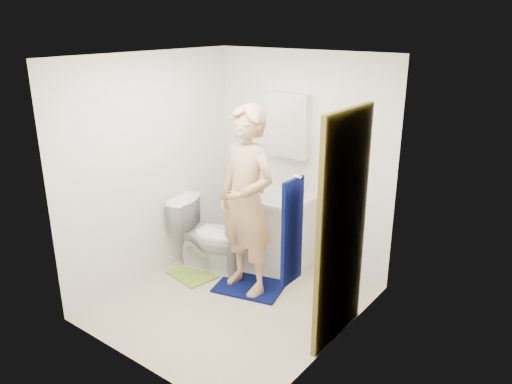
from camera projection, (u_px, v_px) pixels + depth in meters
floor at (234, 303)px, 5.01m from camera, size 2.20×2.40×0.02m
ceiling at (230, 55)px, 4.21m from camera, size 2.20×2.40×0.02m
wall_back at (302, 161)px, 5.52m from camera, size 2.20×0.02×2.40m
wall_front at (129, 232)px, 3.70m from camera, size 2.20×0.02×2.40m
wall_left at (151, 169)px, 5.25m from camera, size 0.02×2.40×2.40m
wall_right at (339, 217)px, 3.98m from camera, size 0.02×2.40×2.40m
vanity_cabinet at (275, 233)px, 5.65m from camera, size 0.75×0.55×0.80m
countertop at (275, 198)px, 5.51m from camera, size 0.79×0.59×0.05m
sink_basin at (275, 196)px, 5.51m from camera, size 0.40×0.40×0.03m
faucet at (285, 186)px, 5.62m from camera, size 0.03×0.03×0.12m
medicine_cabinet at (288, 125)px, 5.42m from camera, size 0.50×0.12×0.70m
mirror_panel at (285, 126)px, 5.38m from camera, size 0.46×0.01×0.66m
door at (342, 230)px, 4.18m from camera, size 0.05×0.80×2.05m
door_knob at (318, 250)px, 3.98m from camera, size 0.07×0.07×0.07m
towel at (292, 232)px, 3.58m from camera, size 0.03×0.24×0.80m
towel_hook at (298, 177)px, 3.42m from camera, size 0.06×0.02×0.02m
toilet at (209, 236)px, 5.55m from camera, size 0.89×0.62×0.83m
bath_mat at (250, 287)px, 5.28m from camera, size 0.80×0.66×0.02m
green_rug at (194, 274)px, 5.55m from camera, size 0.56×0.50×0.02m
soap_dispenser at (259, 185)px, 5.55m from camera, size 0.10×0.10×0.18m
toothbrush_cup at (299, 193)px, 5.45m from camera, size 0.15×0.15×0.10m
man at (247, 202)px, 4.93m from camera, size 0.77×0.57×1.93m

